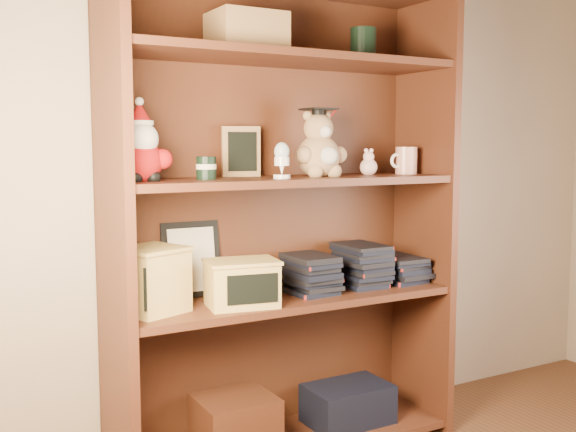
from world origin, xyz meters
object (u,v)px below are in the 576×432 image
(bookcase, at_px, (280,227))
(grad_teddy_bear, at_px, (320,150))
(treats_box, at_px, (152,279))
(teacher_mug, at_px, (406,160))

(bookcase, height_order, grad_teddy_bear, bookcase)
(grad_teddy_bear, bearing_deg, treats_box, 179.39)
(grad_teddy_bear, relative_size, teacher_mug, 2.11)
(treats_box, bearing_deg, grad_teddy_bear, -0.61)
(bookcase, relative_size, treats_box, 6.74)
(bookcase, xyz_separation_m, teacher_mug, (0.50, -0.05, 0.22))
(bookcase, bearing_deg, grad_teddy_bear, -25.48)
(bookcase, relative_size, teacher_mug, 14.22)
(grad_teddy_bear, bearing_deg, bookcase, 154.52)
(bookcase, distance_m, grad_teddy_bear, 0.29)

